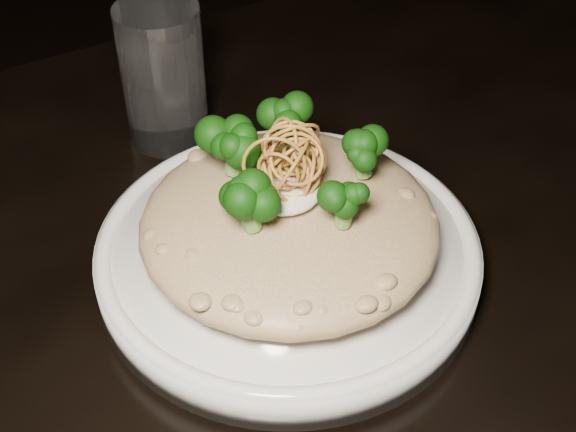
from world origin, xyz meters
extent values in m
cube|color=black|center=(0.00, 0.00, 0.73)|extent=(1.10, 0.80, 0.04)
cylinder|color=black|center=(0.48, 0.33, 0.35)|extent=(0.05, 0.05, 0.71)
cylinder|color=white|center=(-0.05, 0.01, 0.76)|extent=(0.28, 0.28, 0.03)
ellipsoid|color=brown|center=(-0.05, 0.00, 0.80)|extent=(0.21, 0.21, 0.05)
ellipsoid|color=silver|center=(-0.06, 0.00, 0.83)|extent=(0.05, 0.05, 0.01)
cylinder|color=white|center=(-0.06, 0.21, 0.81)|extent=(0.08, 0.08, 0.13)
camera|label=1|loc=(-0.26, -0.36, 1.18)|focal=50.00mm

